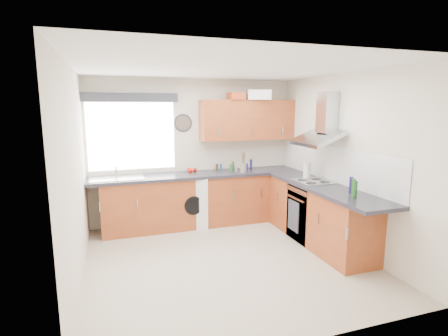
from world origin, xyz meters
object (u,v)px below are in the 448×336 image
object	(u,v)px
upper_cabinets	(248,120)
washing_machine	(190,201)
oven	(312,213)
extractor_hood	(322,125)

from	to	relation	value
upper_cabinets	washing_machine	bearing A→B (deg)	-174.55
oven	extractor_hood	world-z (taller)	extractor_hood
extractor_hood	washing_machine	distance (m)	2.52
extractor_hood	washing_machine	bearing A→B (deg)	145.12
extractor_hood	upper_cabinets	bearing A→B (deg)	116.13
upper_cabinets	washing_machine	xyz separation A→B (m)	(-1.10, -0.10, -1.37)
upper_cabinets	washing_machine	distance (m)	1.76
extractor_hood	oven	bearing A→B (deg)	180.00
extractor_hood	washing_machine	world-z (taller)	extractor_hood
upper_cabinets	oven	bearing A→B (deg)	-67.46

